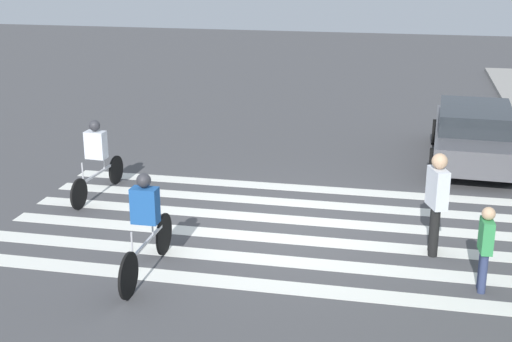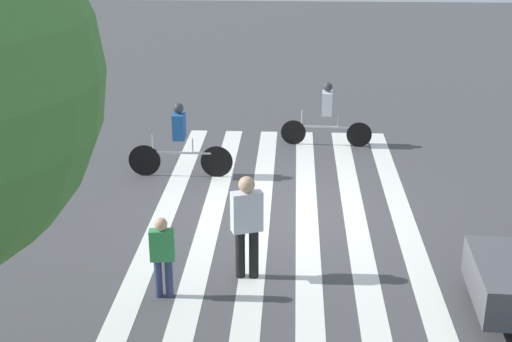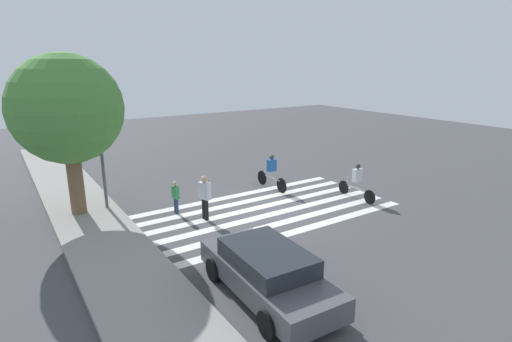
{
  "view_description": "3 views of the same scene",
  "coord_description": "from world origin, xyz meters",
  "px_view_note": "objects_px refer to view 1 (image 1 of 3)",
  "views": [
    {
      "loc": [
        11.67,
        1.93,
        4.86
      ],
      "look_at": [
        -0.61,
        -0.68,
        0.85
      ],
      "focal_mm": 50.0,
      "sensor_mm": 36.0,
      "label": 1
    },
    {
      "loc": [
        -0.15,
        12.5,
        5.63
      ],
      "look_at": [
        0.49,
        0.64,
        1.07
      ],
      "focal_mm": 50.0,
      "sensor_mm": 36.0,
      "label": 2
    },
    {
      "loc": [
        -12.29,
        8.75,
        5.74
      ],
      "look_at": [
        1.18,
        -0.19,
        1.34
      ],
      "focal_mm": 28.0,
      "sensor_mm": 36.0,
      "label": 3
    }
  ],
  "objects_px": {
    "pedestrian_child_with_backpack": "(485,244)",
    "cyclist_near_curb": "(97,155)",
    "cyclist_far_lane": "(146,222)",
    "pedestrian_adult_tall_backpack": "(437,198)",
    "car_parked_silver_sedan": "(474,134)"
  },
  "relations": [
    {
      "from": "cyclist_near_curb",
      "to": "car_parked_silver_sedan",
      "type": "xyz_separation_m",
      "value": [
        -4.0,
        7.54,
        -0.18
      ]
    },
    {
      "from": "pedestrian_child_with_backpack",
      "to": "cyclist_near_curb",
      "type": "bearing_deg",
      "value": -115.25
    },
    {
      "from": "pedestrian_child_with_backpack",
      "to": "cyclist_near_curb",
      "type": "distance_m",
      "value": 7.69
    },
    {
      "from": "cyclist_near_curb",
      "to": "pedestrian_adult_tall_backpack",
      "type": "bearing_deg",
      "value": 80.64
    },
    {
      "from": "pedestrian_child_with_backpack",
      "to": "car_parked_silver_sedan",
      "type": "distance_m",
      "value": 6.71
    },
    {
      "from": "cyclist_far_lane",
      "to": "car_parked_silver_sedan",
      "type": "distance_m",
      "value": 8.96
    },
    {
      "from": "pedestrian_adult_tall_backpack",
      "to": "cyclist_near_curb",
      "type": "bearing_deg",
      "value": 57.48
    },
    {
      "from": "pedestrian_child_with_backpack",
      "to": "cyclist_far_lane",
      "type": "height_order",
      "value": "cyclist_far_lane"
    },
    {
      "from": "pedestrian_child_with_backpack",
      "to": "cyclist_near_curb",
      "type": "relative_size",
      "value": 0.59
    },
    {
      "from": "pedestrian_adult_tall_backpack",
      "to": "cyclist_far_lane",
      "type": "height_order",
      "value": "pedestrian_adult_tall_backpack"
    },
    {
      "from": "pedestrian_adult_tall_backpack",
      "to": "pedestrian_child_with_backpack",
      "type": "height_order",
      "value": "pedestrian_adult_tall_backpack"
    },
    {
      "from": "cyclist_near_curb",
      "to": "cyclist_far_lane",
      "type": "height_order",
      "value": "cyclist_far_lane"
    },
    {
      "from": "pedestrian_child_with_backpack",
      "to": "cyclist_far_lane",
      "type": "xyz_separation_m",
      "value": [
        0.51,
        -4.98,
        0.13
      ]
    },
    {
      "from": "cyclist_far_lane",
      "to": "car_parked_silver_sedan",
      "type": "xyz_separation_m",
      "value": [
        -7.21,
        5.32,
        -0.19
      ]
    },
    {
      "from": "cyclist_near_curb",
      "to": "car_parked_silver_sedan",
      "type": "relative_size",
      "value": 0.49
    }
  ]
}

